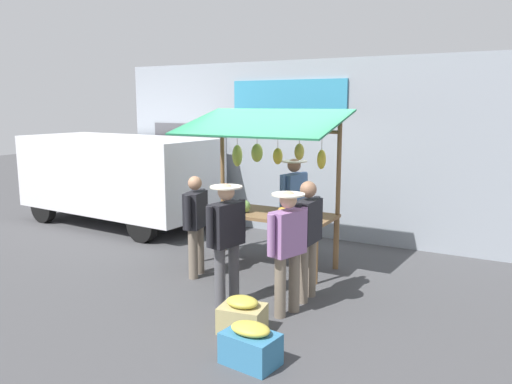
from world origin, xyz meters
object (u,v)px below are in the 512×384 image
(shopper_with_ponytail, at_px, (288,243))
(parked_van, at_px, (113,172))
(produce_crate_side, at_px, (242,316))
(vendor_with_sunhat, at_px, (294,198))
(shopper_in_striped_shirt, at_px, (227,234))
(market_stall, at_px, (266,170))
(produce_crate_near, at_px, (250,345))
(shopper_in_grey_tee, at_px, (196,220))
(shopper_with_shopping_bag, at_px, (308,232))

(shopper_with_ponytail, bearing_deg, parked_van, 81.46)
(shopper_with_ponytail, xyz_separation_m, produce_crate_side, (0.24, 0.68, -0.72))
(vendor_with_sunhat, xyz_separation_m, shopper_with_ponytail, (-1.00, 2.31, -0.08))
(vendor_with_sunhat, distance_m, shopper_in_striped_shirt, 2.40)
(vendor_with_sunhat, height_order, produce_crate_side, vendor_with_sunhat)
(market_stall, distance_m, shopper_with_ponytail, 2.07)
(vendor_with_sunhat, distance_m, produce_crate_side, 3.19)
(parked_van, height_order, produce_crate_near, parked_van)
(produce_crate_near, bearing_deg, shopper_in_grey_tee, -43.02)
(market_stall, relative_size, produce_crate_side, 4.50)
(shopper_with_ponytail, distance_m, shopper_in_grey_tee, 1.92)
(market_stall, xyz_separation_m, shopper_with_shopping_bag, (-1.17, 1.02, -0.62))
(vendor_with_sunhat, height_order, shopper_with_ponytail, vendor_with_sunhat)
(vendor_with_sunhat, relative_size, shopper_in_striped_shirt, 1.05)
(shopper_in_striped_shirt, xyz_separation_m, shopper_with_shopping_bag, (-0.84, -0.65, -0.01))
(vendor_with_sunhat, relative_size, shopper_with_shopping_bag, 1.05)
(shopper_in_striped_shirt, distance_m, produce_crate_side, 1.12)
(market_stall, relative_size, parked_van, 0.56)
(vendor_with_sunhat, relative_size, produce_crate_near, 2.82)
(produce_crate_near, relative_size, produce_crate_side, 1.06)
(shopper_in_striped_shirt, bearing_deg, produce_crate_side, -124.41)
(market_stall, distance_m, shopper_in_striped_shirt, 1.81)
(market_stall, height_order, parked_van, market_stall)
(shopper_with_ponytail, relative_size, shopper_in_grey_tee, 1.02)
(market_stall, relative_size, produce_crate_near, 4.23)
(parked_van, relative_size, produce_crate_near, 7.61)
(vendor_with_sunhat, relative_size, produce_crate_side, 3.00)
(produce_crate_near, bearing_deg, parked_van, -34.41)
(vendor_with_sunhat, xyz_separation_m, produce_crate_side, (-0.76, 2.99, -0.80))
(shopper_with_shopping_bag, bearing_deg, produce_crate_side, 169.07)
(shopper_with_ponytail, bearing_deg, shopper_in_striped_shirt, 112.74)
(shopper_in_striped_shirt, height_order, shopper_with_ponytail, shopper_in_striped_shirt)
(shopper_in_striped_shirt, relative_size, produce_crate_side, 2.86)
(vendor_with_sunhat, bearing_deg, shopper_in_striped_shirt, 14.82)
(shopper_with_shopping_bag, bearing_deg, produce_crate_near, -173.50)
(market_stall, height_order, shopper_with_ponytail, market_stall)
(parked_van, bearing_deg, shopper_with_ponytail, 157.87)
(shopper_with_ponytail, bearing_deg, produce_crate_near, -153.65)
(vendor_with_sunhat, height_order, parked_van, parked_van)
(shopper_with_ponytail, xyz_separation_m, produce_crate_near, (-0.21, 1.28, -0.71))
(produce_crate_side, bearing_deg, parked_van, -32.21)
(shopper_with_ponytail, height_order, produce_crate_near, shopper_with_ponytail)
(shopper_with_ponytail, relative_size, produce_crate_side, 2.79)
(parked_van, bearing_deg, vendor_with_sunhat, 179.68)
(shopper_with_shopping_bag, distance_m, shopper_in_grey_tee, 1.83)
(shopper_in_striped_shirt, relative_size, shopper_in_grey_tee, 1.04)
(shopper_with_ponytail, distance_m, produce_crate_side, 1.02)
(vendor_with_sunhat, distance_m, shopper_in_grey_tee, 1.88)
(shopper_in_grey_tee, xyz_separation_m, produce_crate_side, (-1.58, 1.30, -0.68))
(market_stall, relative_size, shopper_with_ponytail, 1.61)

